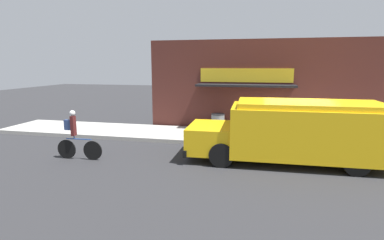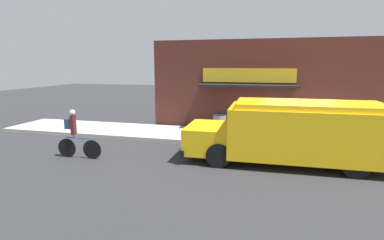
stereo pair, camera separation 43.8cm
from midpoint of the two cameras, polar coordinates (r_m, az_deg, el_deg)
name	(u,v)px [view 1 (the left image)]	position (r m, az deg, el deg)	size (l,w,h in m)	color
ground_plane	(295,151)	(12.41, 18.05, -5.59)	(70.00, 70.00, 0.00)	#2B2B2D
sidewalk	(291,140)	(13.77, 17.52, -3.62)	(28.00, 2.88, 0.17)	#ADAAA3
storefront	(288,87)	(15.04, 17.08, 6.05)	(13.94, 1.08, 4.54)	#4C231E
school_bus	(294,131)	(10.72, 17.83, -1.95)	(6.67, 2.84, 2.11)	yellow
cyclist	(76,137)	(11.43, -22.32, -2.96)	(1.69, 0.21, 1.76)	black
trash_bin	(218,122)	(14.54, 4.09, -0.41)	(0.64, 0.64, 0.82)	slate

